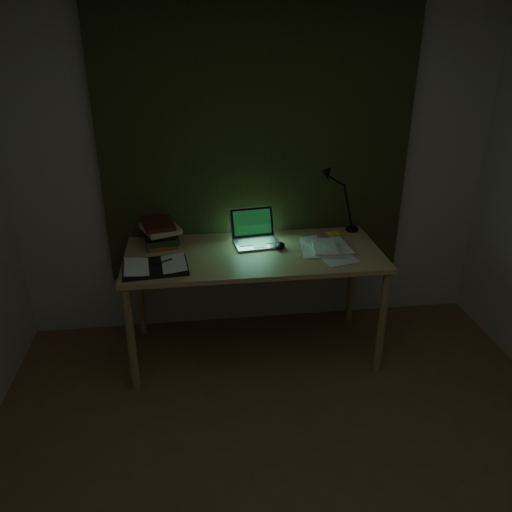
{
  "coord_description": "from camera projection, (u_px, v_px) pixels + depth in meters",
  "views": [
    {
      "loc": [
        -0.46,
        -1.53,
        2.18
      ],
      "look_at": [
        -0.08,
        1.42,
        0.82
      ],
      "focal_mm": 35.0,
      "sensor_mm": 36.0,
      "label": 1
    }
  ],
  "objects": [
    {
      "name": "curtain",
      "position": [
        258.0,
        142.0,
        3.5
      ],
      "size": [
        2.2,
        0.06,
        2.0
      ],
      "primitive_type": "cube",
      "color": "#293018",
      "rests_on": "wall_back"
    },
    {
      "name": "sticky_pink",
      "position": [
        323.0,
        236.0,
        3.63
      ],
      "size": [
        0.1,
        0.1,
        0.02
      ],
      "primitive_type": "cube",
      "rotation": [
        0.0,
        0.0,
        -0.38
      ],
      "color": "#CE508B",
      "rests_on": "desk"
    },
    {
      "name": "loose_papers",
      "position": [
        317.0,
        248.0,
        3.42
      ],
      "size": [
        0.46,
        0.47,
        0.02
      ],
      "primitive_type": null,
      "rotation": [
        0.0,
        0.0,
        -0.31
      ],
      "color": "white",
      "rests_on": "desk"
    },
    {
      "name": "sticky_yellow",
      "position": [
        333.0,
        234.0,
        3.66
      ],
      "size": [
        0.09,
        0.09,
        0.02
      ],
      "primitive_type": "cube",
      "rotation": [
        0.0,
        0.0,
        0.24
      ],
      "color": "#F8F534",
      "rests_on": "desk"
    },
    {
      "name": "desk",
      "position": [
        254.0,
        303.0,
        3.55
      ],
      "size": [
        1.74,
        0.76,
        0.79
      ],
      "primitive_type": null,
      "color": "tan",
      "rests_on": "floor"
    },
    {
      "name": "laptop",
      "position": [
        257.0,
        230.0,
        3.46
      ],
      "size": [
        0.36,
        0.4,
        0.23
      ],
      "primitive_type": null,
      "rotation": [
        0.0,
        0.0,
        0.13
      ],
      "color": "silver",
      "rests_on": "desk"
    },
    {
      "name": "mouse",
      "position": [
        280.0,
        246.0,
        3.44
      ],
      "size": [
        0.1,
        0.12,
        0.04
      ],
      "primitive_type": "ellipsoid",
      "rotation": [
        0.0,
        0.0,
        -0.31
      ],
      "color": "black",
      "rests_on": "desk"
    },
    {
      "name": "open_textbook",
      "position": [
        155.0,
        266.0,
        3.14
      ],
      "size": [
        0.43,
        0.33,
        0.03
      ],
      "primitive_type": null,
      "rotation": [
        0.0,
        0.0,
        0.1
      ],
      "color": "white",
      "rests_on": "desk"
    },
    {
      "name": "wall_back",
      "position": [
        257.0,
        169.0,
        3.62
      ],
      "size": [
        3.5,
        0.0,
        2.5
      ],
      "primitive_type": "cube",
      "color": "beige",
      "rests_on": "ground"
    },
    {
      "name": "book_stack",
      "position": [
        159.0,
        232.0,
        3.48
      ],
      "size": [
        0.28,
        0.31,
        0.18
      ],
      "primitive_type": null,
      "rotation": [
        0.0,
        0.0,
        0.24
      ],
      "color": "white",
      "rests_on": "desk"
    },
    {
      "name": "desk_lamp",
      "position": [
        355.0,
        198.0,
        3.64
      ],
      "size": [
        0.35,
        0.28,
        0.51
      ],
      "primitive_type": null,
      "rotation": [
        0.0,
        0.0,
        0.04
      ],
      "color": "black",
      "rests_on": "desk"
    }
  ]
}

